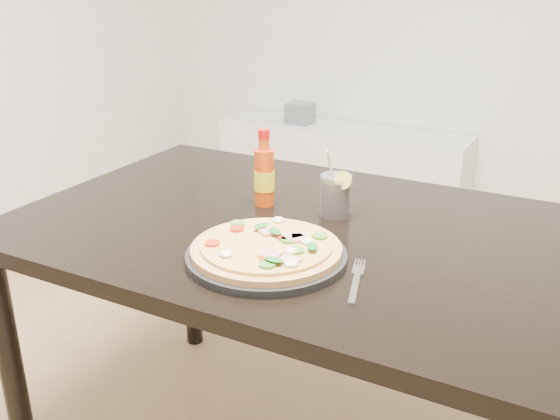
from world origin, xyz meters
The scene contains 8 objects.
dining_table centered at (-0.12, 0.19, 0.67)m, with size 1.40×0.90×0.75m.
plate centered at (-0.11, -0.02, 0.76)m, with size 0.34×0.34×0.02m, color black.
pizza centered at (-0.10, -0.02, 0.78)m, with size 0.32×0.32×0.03m.
hot_sauce_bottle centered at (-0.27, 0.27, 0.83)m, with size 0.06×0.06×0.20m.
cola_cup centered at (-0.08, 0.28, 0.80)m, with size 0.09×0.08×0.17m.
fork centered at (0.10, -0.02, 0.75)m, with size 0.07×0.19×0.00m.
media_console centered at (-0.80, 2.07, 0.25)m, with size 1.40×0.34×0.50m, color white.
cd_stack centered at (-1.05, 2.05, 0.56)m, with size 0.14×0.12×0.11m.
Camera 1 is at (0.48, -1.06, 1.33)m, focal length 40.00 mm.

